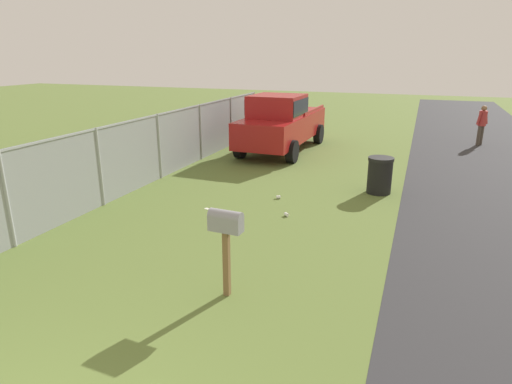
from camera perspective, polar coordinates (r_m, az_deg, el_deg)
name	(u,v)px	position (r m, az deg, el deg)	size (l,w,h in m)	color
mailbox	(226,228)	(6.37, -3.94, -4.67)	(0.23, 0.51, 1.36)	brown
pickup_truck	(281,121)	(16.26, 3.28, 9.14)	(5.41, 2.23, 2.09)	maroon
trash_bin	(380,175)	(11.80, 15.76, 2.12)	(0.65, 0.65, 0.95)	black
pedestrian	(482,123)	(19.45, 27.26, 8.00)	(0.38, 0.44, 1.55)	#4C4238
fence_section	(132,153)	(11.91, -15.75, 4.86)	(17.88, 0.07, 1.86)	#9EA3A8
litter_wrapper_by_mailbox	(207,209)	(10.38, -6.37, -2.16)	(0.12, 0.08, 0.01)	silver
litter_cup_near_hydrant	(278,197)	(11.03, 2.91, -0.67)	(0.08, 0.08, 0.10)	white
litter_cup_midfield_b	(286,214)	(9.87, 3.97, -2.93)	(0.08, 0.08, 0.10)	white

